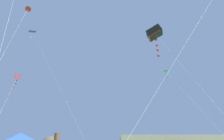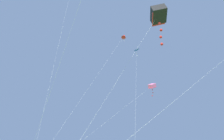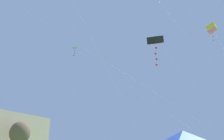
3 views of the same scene
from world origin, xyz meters
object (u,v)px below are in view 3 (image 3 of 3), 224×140
at_px(kite_black_box_0, 155,41).
at_px(festival_tent, 183,138).
at_px(kite_yellow_box_3, 212,28).
at_px(kite_green_delta_4, 75,49).

bearing_deg(kite_black_box_0, festival_tent, -157.52).
bearing_deg(kite_black_box_0, kite_yellow_box_3, -42.10).
xyz_separation_m(festival_tent, kite_green_delta_4, (15.33, 18.95, 15.56)).
relative_size(festival_tent, kite_black_box_0, 0.21).
distance_m(kite_yellow_box_3, kite_green_delta_4, 20.89).
height_order(festival_tent, kite_black_box_0, kite_black_box_0).
bearing_deg(festival_tent, kite_black_box_0, 22.48).
bearing_deg(kite_yellow_box_3, kite_green_delta_4, 91.67).
bearing_deg(kite_black_box_0, kite_green_delta_4, 68.72).
relative_size(kite_black_box_0, kite_yellow_box_3, 0.83).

